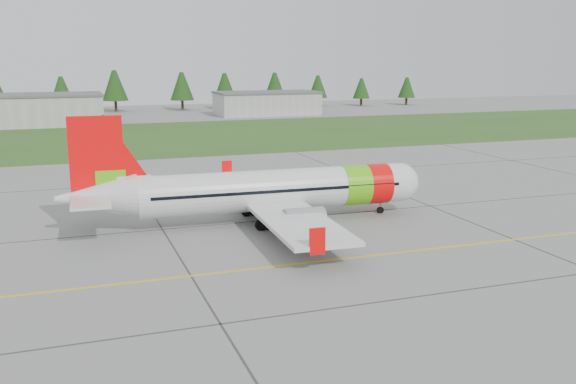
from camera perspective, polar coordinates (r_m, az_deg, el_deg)
name	(u,v)px	position (r m, az deg, el deg)	size (l,w,h in m)	color
ground	(464,290)	(40.34, 15.41, -8.42)	(320.00, 320.00, 0.00)	gray
aircraft	(268,191)	(53.94, -1.82, 0.12)	(30.90, 28.42, 9.36)	silver
service_van	(90,158)	(77.90, -17.19, 2.91)	(1.57, 1.49, 4.51)	white
grass_strip	(194,136)	(115.78, -8.34, 4.99)	(320.00, 50.00, 0.03)	#30561E
taxi_guideline	(399,253)	(46.73, 9.82, -5.32)	(120.00, 0.25, 0.02)	gold
hangar_west	(20,111)	(141.44, -22.76, 6.65)	(32.00, 14.00, 6.00)	#A8A8A3
hangar_east	(267,104)	(156.49, -1.90, 7.83)	(24.00, 12.00, 5.20)	#A8A8A3
treeline	(151,92)	(170.48, -12.12, 8.72)	(160.00, 8.00, 10.00)	#1C3F14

